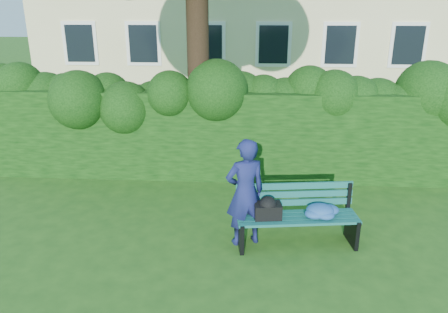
{
  "coord_description": "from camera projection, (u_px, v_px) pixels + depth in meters",
  "views": [
    {
      "loc": [
        0.45,
        -6.44,
        3.45
      ],
      "look_at": [
        0.0,
        0.6,
        0.95
      ],
      "focal_mm": 35.0,
      "sensor_mm": 36.0,
      "label": 1
    }
  ],
  "objects": [
    {
      "name": "park_bench",
      "position": [
        298.0,
        214.0,
        6.45
      ],
      "size": [
        1.84,
        0.78,
        0.89
      ],
      "rotation": [
        0.0,
        0.0,
        0.13
      ],
      "color": "#0E4648",
      "rests_on": "ground"
    },
    {
      "name": "hedge",
      "position": [
        229.0,
        133.0,
        9.01
      ],
      "size": [
        10.0,
        1.0,
        1.8
      ],
      "color": "black",
      "rests_on": "ground"
    },
    {
      "name": "man_reading",
      "position": [
        245.0,
        193.0,
        6.37
      ],
      "size": [
        0.7,
        0.58,
        1.65
      ],
      "primitive_type": "imported",
      "rotation": [
        0.0,
        0.0,
        3.51
      ],
      "color": "#171C50",
      "rests_on": "ground"
    },
    {
      "name": "ground",
      "position": [
        222.0,
        222.0,
        7.24
      ],
      "size": [
        80.0,
        80.0,
        0.0
      ],
      "primitive_type": "plane",
      "color": "#245019",
      "rests_on": "ground"
    }
  ]
}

